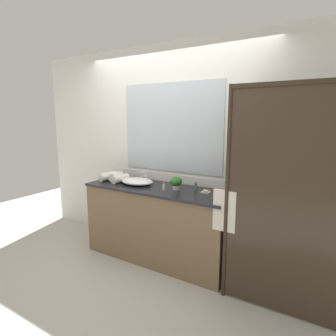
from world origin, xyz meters
The scene contains 13 objects.
ground_plane centered at (0.00, 0.00, 0.00)m, with size 8.00×8.00×0.00m, color #B7B2A8.
wall_back_with_mirror centered at (0.00, 0.34, 1.31)m, with size 4.40×0.06×2.60m.
vanity_cabinet centered at (0.00, 0.01, 0.45)m, with size 1.80×0.58×0.90m.
shower_enclosure centered at (1.27, -0.19, 1.02)m, with size 1.20×0.59×2.00m.
sink_basin centered at (-0.30, 0.00, 0.94)m, with size 0.42×0.31×0.08m, color white.
faucet centered at (-0.30, 0.17, 0.95)m, with size 0.17×0.13×0.14m.
potted_plant centered at (0.24, 0.04, 0.99)m, with size 0.14×0.14×0.15m.
soap_dish centered at (0.59, 0.09, 0.91)m, with size 0.10×0.07×0.04m.
amenity_bottle_body_wash centered at (0.13, -0.06, 0.94)m, with size 0.03×0.03×0.09m.
amenity_bottle_shampoo centered at (0.44, 0.13, 0.95)m, with size 0.03×0.03×0.10m.
rolled_towel_near_edge centered at (-0.76, -0.02, 0.95)m, with size 0.11×0.11×0.23m, color silver.
rolled_towel_middle centered at (-0.65, 0.02, 0.96)m, with size 0.11×0.11×0.21m, color silver.
rolled_towel_far_edge centered at (-0.54, -0.03, 0.95)m, with size 0.10×0.10×0.23m, color silver.
Camera 1 is at (1.78, -2.67, 1.72)m, focal length 29.85 mm.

